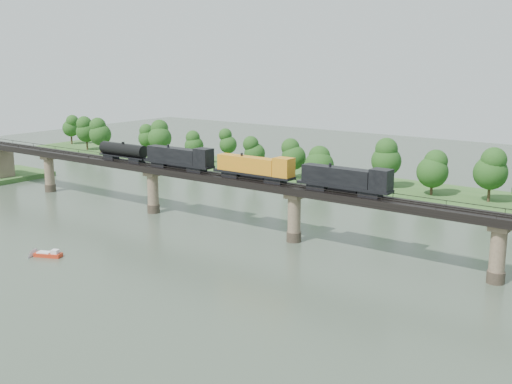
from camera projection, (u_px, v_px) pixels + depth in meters
The scene contains 7 objects.
ground at pixel (194, 283), 106.19m from camera, with size 400.00×400.00×0.00m, color #364435.
far_bank at pixel (406, 191), 172.69m from camera, with size 300.00×24.00×1.60m, color #2D5321.
bridge at pixel (294, 215), 128.56m from camera, with size 236.00×30.00×11.50m.
bridge_superstructure at pixel (295, 184), 127.21m from camera, with size 220.00×4.90×0.75m.
far_treeline at pixel (372, 161), 172.25m from camera, with size 289.06×17.54×13.60m.
freight_train at pixel (227, 164), 136.71m from camera, with size 77.99×3.04×5.37m.
motorboat at pixel (49, 254), 119.95m from camera, with size 5.43×3.76×1.43m.
Camera 1 is at (68.13, -74.60, 37.46)m, focal length 45.00 mm.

